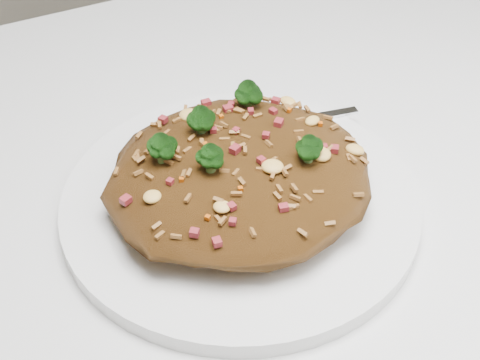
{
  "coord_description": "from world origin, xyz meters",
  "views": [
    {
      "loc": [
        -0.14,
        -0.31,
        1.11
      ],
      "look_at": [
        0.03,
        0.02,
        0.78
      ],
      "focal_mm": 50.0,
      "sensor_mm": 36.0,
      "label": 1
    }
  ],
  "objects_px": {
    "dining_table": "(215,316)",
    "plate": "(240,201)",
    "fried_rice": "(240,167)",
    "fork": "(278,124)"
  },
  "relations": [
    {
      "from": "plate",
      "to": "fork",
      "type": "distance_m",
      "value": 0.09
    },
    {
      "from": "dining_table",
      "to": "fried_rice",
      "type": "relative_size",
      "value": 5.97
    },
    {
      "from": "fried_rice",
      "to": "fork",
      "type": "xyz_separation_m",
      "value": [
        0.07,
        0.06,
        -0.03
      ]
    },
    {
      "from": "fried_rice",
      "to": "dining_table",
      "type": "bearing_deg",
      "value": -147.19
    },
    {
      "from": "fried_rice",
      "to": "fork",
      "type": "height_order",
      "value": "fried_rice"
    },
    {
      "from": "fried_rice",
      "to": "fork",
      "type": "distance_m",
      "value": 0.1
    },
    {
      "from": "dining_table",
      "to": "plate",
      "type": "relative_size",
      "value": 4.39
    },
    {
      "from": "dining_table",
      "to": "plate",
      "type": "distance_m",
      "value": 0.11
    },
    {
      "from": "dining_table",
      "to": "fork",
      "type": "height_order",
      "value": "fork"
    },
    {
      "from": "dining_table",
      "to": "fried_rice",
      "type": "xyz_separation_m",
      "value": [
        0.03,
        0.02,
        0.13
      ]
    }
  ]
}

